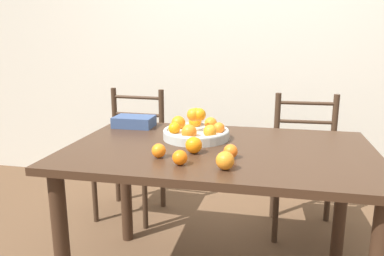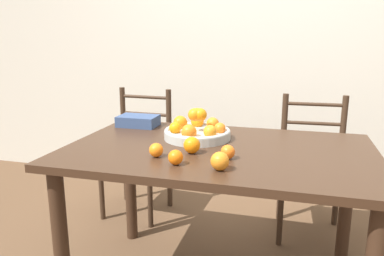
{
  "view_description": "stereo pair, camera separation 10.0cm",
  "coord_description": "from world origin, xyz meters",
  "px_view_note": "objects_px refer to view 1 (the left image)",
  "views": [
    {
      "loc": [
        0.23,
        -1.7,
        1.27
      ],
      "look_at": [
        -0.14,
        0.03,
        0.85
      ],
      "focal_mm": 35.0,
      "sensor_mm": 36.0,
      "label": 1
    },
    {
      "loc": [
        0.33,
        -1.68,
        1.27
      ],
      "look_at": [
        -0.14,
        0.03,
        0.85
      ],
      "focal_mm": 35.0,
      "sensor_mm": 36.0,
      "label": 2
    }
  ],
  "objects_px": {
    "orange_loose_1": "(194,145)",
    "orange_loose_0": "(180,158)",
    "fruit_bowl": "(196,130)",
    "orange_loose_4": "(231,151)",
    "chair_left": "(131,154)",
    "orange_loose_3": "(159,151)",
    "orange_loose_2": "(225,161)",
    "chair_right": "(305,165)",
    "book_stack": "(134,122)"
  },
  "relations": [
    {
      "from": "fruit_bowl",
      "to": "orange_loose_0",
      "type": "xyz_separation_m",
      "value": [
        0.02,
        -0.42,
        -0.01
      ]
    },
    {
      "from": "orange_loose_2",
      "to": "orange_loose_3",
      "type": "height_order",
      "value": "orange_loose_2"
    },
    {
      "from": "orange_loose_3",
      "to": "chair_right",
      "type": "height_order",
      "value": "chair_right"
    },
    {
      "from": "chair_right",
      "to": "orange_loose_0",
      "type": "bearing_deg",
      "value": -121.98
    },
    {
      "from": "orange_loose_1",
      "to": "chair_right",
      "type": "bearing_deg",
      "value": 56.99
    },
    {
      "from": "orange_loose_1",
      "to": "chair_right",
      "type": "relative_size",
      "value": 0.08
    },
    {
      "from": "orange_loose_2",
      "to": "book_stack",
      "type": "relative_size",
      "value": 0.33
    },
    {
      "from": "chair_left",
      "to": "orange_loose_0",
      "type": "bearing_deg",
      "value": -55.96
    },
    {
      "from": "orange_loose_0",
      "to": "orange_loose_2",
      "type": "relative_size",
      "value": 0.84
    },
    {
      "from": "fruit_bowl",
      "to": "book_stack",
      "type": "height_order",
      "value": "fruit_bowl"
    },
    {
      "from": "book_stack",
      "to": "orange_loose_1",
      "type": "bearing_deg",
      "value": -44.2
    },
    {
      "from": "orange_loose_2",
      "to": "orange_loose_3",
      "type": "relative_size",
      "value": 1.2
    },
    {
      "from": "chair_left",
      "to": "chair_right",
      "type": "relative_size",
      "value": 1.0
    },
    {
      "from": "orange_loose_2",
      "to": "chair_right",
      "type": "xyz_separation_m",
      "value": [
        0.41,
        1.07,
        -0.35
      ]
    },
    {
      "from": "chair_left",
      "to": "chair_right",
      "type": "xyz_separation_m",
      "value": [
        1.23,
        0.0,
        0.0
      ]
    },
    {
      "from": "orange_loose_0",
      "to": "chair_right",
      "type": "height_order",
      "value": "chair_right"
    },
    {
      "from": "orange_loose_3",
      "to": "book_stack",
      "type": "height_order",
      "value": "same"
    },
    {
      "from": "orange_loose_2",
      "to": "chair_right",
      "type": "distance_m",
      "value": 1.2
    },
    {
      "from": "orange_loose_2",
      "to": "chair_left",
      "type": "distance_m",
      "value": 1.39
    },
    {
      "from": "orange_loose_0",
      "to": "chair_right",
      "type": "xyz_separation_m",
      "value": [
        0.6,
        1.05,
        -0.35
      ]
    },
    {
      "from": "orange_loose_4",
      "to": "book_stack",
      "type": "height_order",
      "value": "same"
    },
    {
      "from": "orange_loose_2",
      "to": "chair_right",
      "type": "bearing_deg",
      "value": 69.08
    },
    {
      "from": "fruit_bowl",
      "to": "orange_loose_3",
      "type": "height_order",
      "value": "fruit_bowl"
    },
    {
      "from": "orange_loose_1",
      "to": "orange_loose_0",
      "type": "bearing_deg",
      "value": -97.56
    },
    {
      "from": "fruit_bowl",
      "to": "orange_loose_1",
      "type": "height_order",
      "value": "fruit_bowl"
    },
    {
      "from": "fruit_bowl",
      "to": "book_stack",
      "type": "bearing_deg",
      "value": 155.48
    },
    {
      "from": "orange_loose_1",
      "to": "chair_right",
      "type": "distance_m",
      "value": 1.11
    },
    {
      "from": "orange_loose_0",
      "to": "orange_loose_2",
      "type": "bearing_deg",
      "value": -5.21
    },
    {
      "from": "orange_loose_1",
      "to": "orange_loose_2",
      "type": "distance_m",
      "value": 0.25
    },
    {
      "from": "fruit_bowl",
      "to": "chair_left",
      "type": "relative_size",
      "value": 0.37
    },
    {
      "from": "fruit_bowl",
      "to": "orange_loose_2",
      "type": "height_order",
      "value": "fruit_bowl"
    },
    {
      "from": "orange_loose_0",
      "to": "book_stack",
      "type": "relative_size",
      "value": 0.27
    },
    {
      "from": "fruit_bowl",
      "to": "chair_left",
      "type": "xyz_separation_m",
      "value": [
        -0.61,
        0.63,
        -0.36
      ]
    },
    {
      "from": "fruit_bowl",
      "to": "orange_loose_1",
      "type": "distance_m",
      "value": 0.25
    },
    {
      "from": "orange_loose_0",
      "to": "orange_loose_4",
      "type": "distance_m",
      "value": 0.23
    },
    {
      "from": "orange_loose_1",
      "to": "orange_loose_4",
      "type": "xyz_separation_m",
      "value": [
        0.17,
        -0.04,
        -0.01
      ]
    },
    {
      "from": "fruit_bowl",
      "to": "orange_loose_2",
      "type": "bearing_deg",
      "value": -64.73
    },
    {
      "from": "orange_loose_0",
      "to": "book_stack",
      "type": "distance_m",
      "value": 0.74
    },
    {
      "from": "book_stack",
      "to": "orange_loose_2",
      "type": "bearing_deg",
      "value": -45.41
    },
    {
      "from": "orange_loose_1",
      "to": "book_stack",
      "type": "bearing_deg",
      "value": 135.8
    },
    {
      "from": "orange_loose_4",
      "to": "orange_loose_1",
      "type": "bearing_deg",
      "value": 167.4
    },
    {
      "from": "orange_loose_2",
      "to": "book_stack",
      "type": "xyz_separation_m",
      "value": [
        -0.61,
        0.62,
        -0.01
      ]
    },
    {
      "from": "chair_left",
      "to": "chair_right",
      "type": "bearing_deg",
      "value": 3.11
    },
    {
      "from": "orange_loose_0",
      "to": "orange_loose_3",
      "type": "relative_size",
      "value": 1.01
    },
    {
      "from": "orange_loose_4",
      "to": "chair_right",
      "type": "xyz_separation_m",
      "value": [
        0.4,
        0.92,
        -0.35
      ]
    },
    {
      "from": "orange_loose_4",
      "to": "chair_left",
      "type": "bearing_deg",
      "value": 131.79
    },
    {
      "from": "orange_loose_2",
      "to": "orange_loose_0",
      "type": "bearing_deg",
      "value": 174.79
    },
    {
      "from": "orange_loose_1",
      "to": "orange_loose_2",
      "type": "relative_size",
      "value": 1.02
    },
    {
      "from": "chair_left",
      "to": "book_stack",
      "type": "relative_size",
      "value": 4.01
    },
    {
      "from": "fruit_bowl",
      "to": "orange_loose_4",
      "type": "height_order",
      "value": "fruit_bowl"
    }
  ]
}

